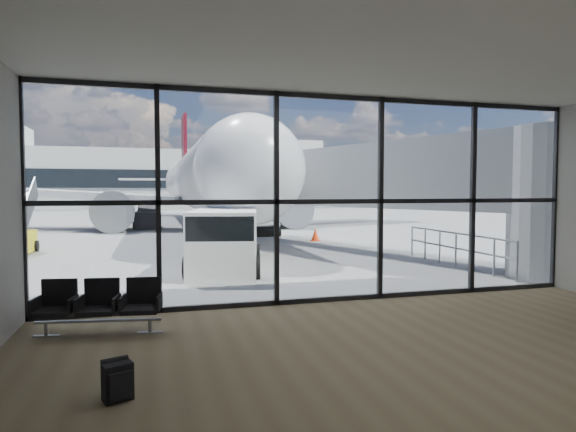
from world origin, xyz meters
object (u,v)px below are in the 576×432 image
backpack (118,381)px  service_van (225,240)px  mobile_stairs (6,240)px  seating_row (100,303)px  belt_loader (147,219)px  airliner (201,181)px

backpack → service_van: service_van is taller
service_van → mobile_stairs: 9.49m
seating_row → belt_loader: belt_loader is taller
service_van → mobile_stairs: size_ratio=1.35×
seating_row → mobile_stairs: 12.40m
backpack → airliner: size_ratio=0.01×
belt_loader → mobile_stairs: mobile_stairs is taller
seating_row → belt_loader: size_ratio=0.51×
belt_loader → mobile_stairs: 13.26m
airliner → service_van: bearing=-93.5°
airliner → seating_row: bearing=-99.5°
airliner → belt_loader: (-3.60, -1.15, -2.47)m
seating_row → service_van: service_van is taller
backpack → service_van: size_ratio=0.11×
backpack → mobile_stairs: bearing=88.1°
backpack → airliner: 28.31m
seating_row → belt_loader: 23.87m
mobile_stairs → seating_row: bearing=-69.1°
mobile_stairs → belt_loader: bearing=67.7°
backpack → belt_loader: size_ratio=0.12×
belt_loader → mobile_stairs: size_ratio=1.20×
seating_row → mobile_stairs: mobile_stairs is taller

